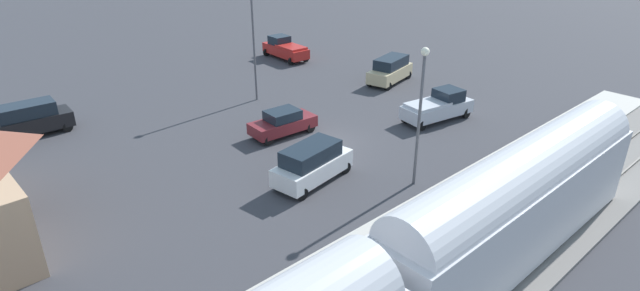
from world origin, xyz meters
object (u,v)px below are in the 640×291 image
at_px(suv_white, 312,163).
at_px(suv_black, 30,119).
at_px(sedan_maroon, 283,123).
at_px(light_pole_lot_center, 253,33).
at_px(light_pole_near_platform, 421,102).
at_px(suv_tan, 390,70).
at_px(pickup_red, 285,48).
at_px(pedestrian_on_platform, 445,203).
at_px(pickup_silver, 438,106).
at_px(pedestrian_waiting_far, 502,168).

relative_size(suv_white, suv_black, 1.02).
height_order(sedan_maroon, light_pole_lot_center, light_pole_lot_center).
bearing_deg(light_pole_near_platform, suv_black, 32.09).
height_order(suv_tan, pickup_red, suv_tan).
bearing_deg(pickup_red, pedestrian_on_platform, 154.99).
bearing_deg(suv_white, pickup_silver, -86.83).
distance_m(pedestrian_on_platform, light_pole_near_platform, 5.47).
distance_m(suv_tan, pickup_red, 12.24).
bearing_deg(pedestrian_on_platform, sedan_maroon, -4.78).
distance_m(light_pole_near_platform, light_pole_lot_center, 16.96).
relative_size(suv_black, light_pole_lot_center, 0.59).
xyz_separation_m(suv_white, light_pole_near_platform, (-3.99, -3.97, 3.68)).
height_order(suv_tan, suv_black, same).
bearing_deg(suv_black, light_pole_lot_center, -106.83).
distance_m(sedan_maroon, suv_tan, 14.10).
bearing_deg(suv_white, pedestrian_on_platform, -167.06).
bearing_deg(sedan_maroon, light_pole_near_platform, -173.72).
bearing_deg(pickup_red, suv_black, 97.62).
relative_size(pedestrian_waiting_far, pickup_red, 0.31).
bearing_deg(pickup_silver, light_pole_lot_center, 29.97).
xyz_separation_m(pedestrian_on_platform, pickup_red, (28.21, -13.16, -0.25)).
relative_size(suv_white, pickup_red, 0.93).
xyz_separation_m(sedan_maroon, pickup_red, (14.59, -12.02, 0.15)).
relative_size(pedestrian_on_platform, suv_black, 0.34).
bearing_deg(light_pole_near_platform, pickup_silver, -61.63).
distance_m(sedan_maroon, light_pole_lot_center, 8.52).
xyz_separation_m(suv_black, light_pole_near_platform, (-21.45, -13.45, 3.68)).
relative_size(sedan_maroon, light_pole_lot_center, 0.55).
height_order(pickup_red, light_pole_lot_center, light_pole_lot_center).
height_order(pickup_red, suv_black, suv_black).
bearing_deg(pickup_silver, suv_tan, -27.25).
xyz_separation_m(pedestrian_on_platform, suv_black, (24.95, 11.20, -0.13)).
relative_size(suv_tan, suv_white, 1.02).
xyz_separation_m(sedan_maroon, suv_white, (-6.12, 2.86, 0.27)).
bearing_deg(suv_white, suv_black, 28.50).
distance_m(pedestrian_on_platform, pickup_silver, 13.67).
relative_size(suv_black, light_pole_near_platform, 0.66).
distance_m(sedan_maroon, pickup_silver, 11.20).
bearing_deg(sedan_maroon, pickup_red, -39.47).
xyz_separation_m(light_pole_near_platform, light_pole_lot_center, (16.88, -1.66, 0.43)).
xyz_separation_m(pedestrian_on_platform, suv_white, (7.49, 1.72, -0.13)).
xyz_separation_m(suv_tan, pickup_silver, (-7.91, 4.07, -0.12)).
height_order(pedestrian_on_platform, suv_black, suv_black).
relative_size(pedestrian_on_platform, light_pole_lot_center, 0.20).
distance_m(pedestrian_waiting_far, light_pole_lot_center, 20.78).
bearing_deg(suv_tan, pickup_silver, 152.75).
bearing_deg(suv_white, light_pole_near_platform, -135.13).
height_order(pedestrian_on_platform, light_pole_lot_center, light_pole_lot_center).
xyz_separation_m(suv_white, light_pole_lot_center, (12.89, -5.63, 4.11)).
distance_m(pickup_silver, suv_black, 27.76).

